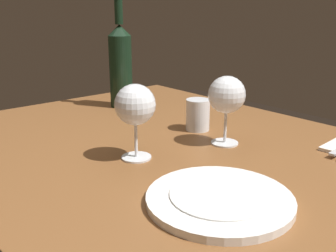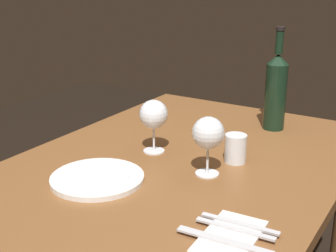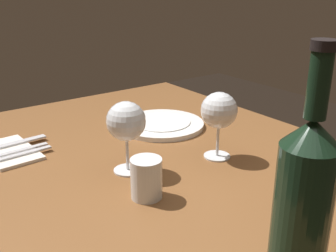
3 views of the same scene
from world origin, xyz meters
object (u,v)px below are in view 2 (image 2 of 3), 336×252
at_px(fork_inner, 235,229).
at_px(table_knife, 224,241).
at_px(dinner_plate, 97,178).
at_px(folded_napkin, 230,237).
at_px(wine_glass_right, 208,134).
at_px(water_tumbler, 235,150).
at_px(fork_outer, 240,224).
at_px(wine_glass_left, 154,115).
at_px(wine_bottle, 276,90).

height_order(fork_inner, table_knife, same).
xyz_separation_m(dinner_plate, folded_napkin, (0.07, 0.42, -0.00)).
relative_size(dinner_plate, table_knife, 1.19).
distance_m(wine_glass_right, water_tumbler, 0.15).
distance_m(water_tumbler, dinner_plate, 0.41).
xyz_separation_m(fork_inner, fork_outer, (-0.02, 0.00, 0.00)).
bearing_deg(folded_napkin, dinner_plate, -99.68).
height_order(dinner_plate, fork_inner, dinner_plate).
relative_size(folded_napkin, table_knife, 0.93).
height_order(wine_glass_right, folded_napkin, wine_glass_right).
distance_m(wine_glass_right, fork_inner, 0.32).
xyz_separation_m(dinner_plate, table_knife, (0.10, 0.42, 0.00)).
bearing_deg(dinner_plate, fork_inner, 83.64).
bearing_deg(table_knife, dinner_plate, -103.59).
bearing_deg(table_knife, wine_glass_left, -131.22).
distance_m(wine_glass_left, water_tumbler, 0.27).
distance_m(wine_bottle, table_knife, 0.80).
xyz_separation_m(wine_glass_left, wine_glass_right, (0.06, 0.22, 0.00)).
bearing_deg(dinner_plate, wine_glass_right, 129.63).
height_order(water_tumbler, fork_outer, water_tumbler).
distance_m(wine_bottle, dinner_plate, 0.72).
xyz_separation_m(wine_bottle, fork_outer, (0.69, 0.17, -0.13)).
bearing_deg(water_tumbler, dinner_plate, -39.67).
xyz_separation_m(water_tumbler, dinner_plate, (0.31, -0.26, -0.03)).
distance_m(wine_glass_left, table_knife, 0.55).
relative_size(wine_glass_right, dinner_plate, 0.66).
xyz_separation_m(fork_inner, table_knife, (0.05, 0.00, 0.00)).
height_order(wine_glass_left, wine_glass_right, same).
height_order(water_tumbler, dinner_plate, water_tumbler).
bearing_deg(table_knife, folded_napkin, 180.00).
bearing_deg(wine_bottle, folded_napkin, 13.01).
bearing_deg(folded_napkin, fork_inner, 180.00).
xyz_separation_m(folded_napkin, fork_inner, (-0.03, 0.00, 0.01)).
relative_size(fork_outer, table_knife, 0.86).
bearing_deg(wine_bottle, table_knife, 12.52).
bearing_deg(fork_outer, folded_napkin, 0.00).
xyz_separation_m(wine_glass_right, dinner_plate, (0.19, -0.23, -0.11)).
bearing_deg(water_tumbler, table_knife, 21.16).
bearing_deg(fork_inner, folded_napkin, 0.00).
relative_size(wine_glass_right, folded_napkin, 0.85).
bearing_deg(fork_outer, fork_inner, 0.00).
distance_m(wine_glass_left, fork_inner, 0.52).
relative_size(water_tumbler, dinner_plate, 0.33).
height_order(water_tumbler, folded_napkin, water_tumbler).
bearing_deg(wine_glass_right, folded_napkin, 35.77).
xyz_separation_m(folded_napkin, table_knife, (0.03, 0.00, 0.01)).
xyz_separation_m(fork_outer, table_knife, (0.08, 0.00, 0.00)).
distance_m(wine_bottle, fork_inner, 0.74).
bearing_deg(wine_glass_left, folded_napkin, 51.24).
relative_size(wine_bottle, table_knife, 1.69).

